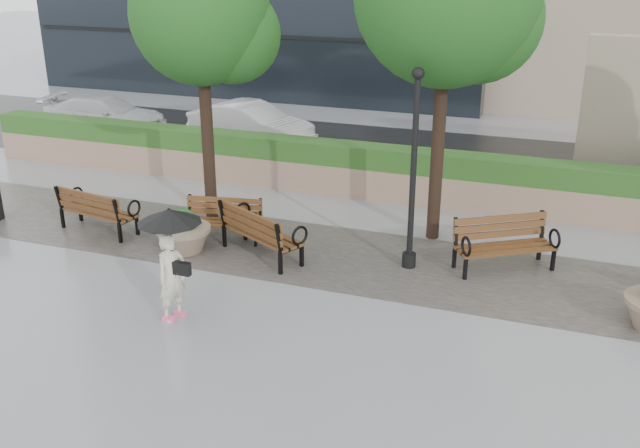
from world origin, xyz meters
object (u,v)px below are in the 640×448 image
(bench_0, at_px, (99,219))
(car_left, at_px, (106,115))
(bench_2, at_px, (261,242))
(lamppost, at_px, (413,184))
(bench_1, at_px, (223,228))
(planter_left, at_px, (184,235))
(car_right, at_px, (251,125))
(bench_3, at_px, (504,255))
(pedestrian, at_px, (171,253))

(bench_0, bearing_deg, car_left, -45.36)
(bench_2, xyz_separation_m, lamppost, (3.03, 0.56, 1.46))
(bench_1, bearing_deg, planter_left, -129.53)
(bench_0, relative_size, planter_left, 1.74)
(lamppost, xyz_separation_m, car_right, (-7.06, 7.51, -1.08))
(planter_left, distance_m, car_right, 8.72)
(bench_1, xyz_separation_m, bench_2, (1.19, -0.54, 0.05))
(lamppost, bearing_deg, bench_1, -179.71)
(lamppost, height_order, car_left, lamppost)
(bench_1, xyz_separation_m, bench_3, (6.03, 0.55, 0.04))
(lamppost, bearing_deg, bench_2, -169.58)
(bench_0, distance_m, car_left, 9.63)
(bench_1, bearing_deg, car_right, 100.20)
(bench_0, height_order, planter_left, bench_0)
(car_right, distance_m, pedestrian, 11.63)
(bench_0, relative_size, lamppost, 0.50)
(car_right, xyz_separation_m, pedestrian, (3.71, -11.01, 0.53))
(bench_3, distance_m, car_left, 15.93)
(bench_2, bearing_deg, bench_0, 27.38)
(car_left, height_order, pedestrian, pedestrian)
(car_right, height_order, pedestrian, pedestrian)
(bench_2, bearing_deg, planter_left, 38.16)
(car_right, relative_size, pedestrian, 2.10)
(bench_0, relative_size, pedestrian, 0.99)
(bench_2, height_order, car_left, car_left)
(lamppost, xyz_separation_m, pedestrian, (-3.36, -3.49, -0.55))
(bench_2, bearing_deg, pedestrian, 111.25)
(planter_left, relative_size, car_right, 0.27)
(car_left, bearing_deg, bench_0, -151.56)
(lamppost, bearing_deg, car_left, 149.61)
(bench_1, distance_m, car_left, 11.15)
(lamppost, bearing_deg, planter_left, -169.50)
(bench_1, distance_m, car_right, 8.07)
(car_right, bearing_deg, bench_1, -148.49)
(bench_1, bearing_deg, bench_0, 179.90)
(pedestrian, bearing_deg, bench_3, -34.09)
(planter_left, distance_m, pedestrian, 3.06)
(bench_3, bearing_deg, pedestrian, -174.58)
(bench_2, bearing_deg, car_right, -35.95)
(car_left, bearing_deg, bench_3, -121.63)
(bench_3, bearing_deg, bench_0, 154.44)
(car_left, bearing_deg, bench_1, -137.72)
(bench_3, xyz_separation_m, car_right, (-8.88, 6.98, 0.38))
(bench_3, height_order, pedestrian, pedestrian)
(bench_0, relative_size, car_left, 0.46)
(bench_2, bearing_deg, bench_3, -139.84)
(bench_0, distance_m, bench_1, 2.93)
(pedestrian, bearing_deg, bench_1, 32.04)
(bench_0, xyz_separation_m, car_right, (0.04, 8.06, 0.39))
(bench_2, height_order, planter_left, bench_2)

